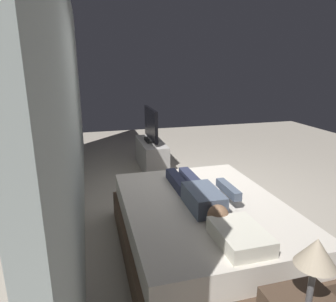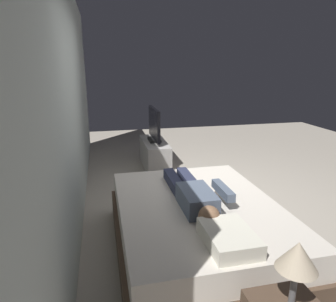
% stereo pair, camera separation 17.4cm
% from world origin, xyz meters
% --- Properties ---
extents(ground_plane, '(10.00, 10.00, 0.00)m').
position_xyz_m(ground_plane, '(0.00, 0.00, 0.00)').
color(ground_plane, '#ADA393').
extents(back_wall, '(6.40, 0.10, 2.80)m').
position_xyz_m(back_wall, '(0.40, 1.73, 1.40)').
color(back_wall, silver).
rests_on(back_wall, ground).
extents(bed, '(2.06, 1.57, 0.54)m').
position_xyz_m(bed, '(-1.01, 0.53, 0.26)').
color(bed, brown).
rests_on(bed, ground).
extents(pillow, '(0.48, 0.34, 0.12)m').
position_xyz_m(pillow, '(-1.72, 0.53, 0.60)').
color(pillow, silver).
rests_on(pillow, bed).
extents(person, '(1.26, 0.46, 0.18)m').
position_xyz_m(person, '(-0.98, 0.57, 0.62)').
color(person, slate).
rests_on(person, bed).
extents(remote, '(0.15, 0.04, 0.02)m').
position_xyz_m(remote, '(-0.83, 0.16, 0.55)').
color(remote, black).
rests_on(remote, bed).
extents(tv_stand, '(1.10, 0.40, 0.50)m').
position_xyz_m(tv_stand, '(1.62, 0.49, 0.25)').
color(tv_stand, '#B7B2AD').
rests_on(tv_stand, ground).
extents(tv, '(0.88, 0.20, 0.59)m').
position_xyz_m(tv, '(1.62, 0.49, 0.78)').
color(tv, black).
rests_on(tv, tv_stand).
extents(lamp, '(0.22, 0.22, 0.42)m').
position_xyz_m(lamp, '(-2.34, 0.43, 0.85)').
color(lamp, '#59595B').
rests_on(lamp, nightstand).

